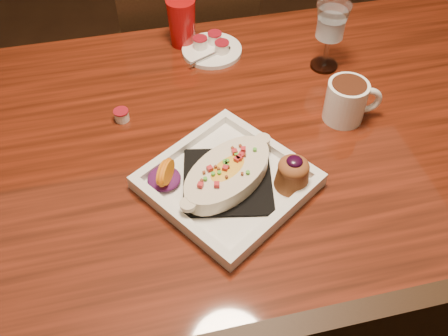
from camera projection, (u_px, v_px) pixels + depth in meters
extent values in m
plane|color=black|center=(230.00, 300.00, 1.63)|extent=(7.00, 7.00, 0.00)
cube|color=maroon|center=(233.00, 142.00, 1.08)|extent=(1.50, 0.90, 0.04)
cylinder|color=black|center=(396.00, 114.00, 1.71)|extent=(0.07, 0.07, 0.71)
cube|color=black|center=(184.00, 61.00, 1.75)|extent=(0.42, 0.42, 0.04)
cylinder|color=black|center=(221.00, 77.00, 2.05)|extent=(0.04, 0.04, 0.45)
cylinder|color=black|center=(139.00, 89.00, 2.00)|extent=(0.04, 0.04, 0.45)
cylinder|color=black|center=(242.00, 132.00, 1.83)|extent=(0.04, 0.04, 0.45)
cylinder|color=black|center=(150.00, 148.00, 1.78)|extent=(0.04, 0.04, 0.45)
cube|color=black|center=(191.00, 28.00, 1.44)|extent=(0.40, 0.03, 0.46)
cube|color=white|center=(227.00, 184.00, 0.97)|extent=(0.38, 0.38, 0.01)
cube|color=black|center=(228.00, 181.00, 0.96)|extent=(0.20, 0.20, 0.01)
ellipsoid|color=yellow|center=(228.00, 173.00, 0.95)|extent=(0.20, 0.18, 0.03)
ellipsoid|color=#51124D|center=(164.00, 179.00, 0.96)|extent=(0.07, 0.07, 0.02)
cone|color=brown|center=(292.00, 176.00, 0.94)|extent=(0.07, 0.07, 0.05)
ellipsoid|color=brown|center=(294.00, 167.00, 0.93)|extent=(0.06, 0.06, 0.03)
ellipsoid|color=black|center=(295.00, 161.00, 0.91)|extent=(0.03, 0.03, 0.01)
cylinder|color=white|center=(345.00, 101.00, 1.07)|extent=(0.09, 0.09, 0.09)
cylinder|color=#391A0F|center=(349.00, 88.00, 1.05)|extent=(0.07, 0.07, 0.02)
torus|color=white|center=(367.00, 100.00, 1.08)|extent=(0.07, 0.02, 0.07)
cylinder|color=silver|center=(324.00, 65.00, 1.23)|extent=(0.07, 0.07, 0.01)
cylinder|color=silver|center=(326.00, 52.00, 1.20)|extent=(0.01, 0.01, 0.08)
cone|color=silver|center=(332.00, 22.00, 1.14)|extent=(0.08, 0.08, 0.09)
cylinder|color=white|center=(212.00, 50.00, 1.27)|extent=(0.15, 0.15, 0.01)
cylinder|color=white|center=(200.00, 43.00, 1.26)|extent=(0.03, 0.03, 0.03)
cylinder|color=#A91424|center=(200.00, 38.00, 1.25)|extent=(0.04, 0.04, 0.00)
cylinder|color=white|center=(215.00, 38.00, 1.27)|extent=(0.03, 0.03, 0.03)
cylinder|color=#A91424|center=(215.00, 33.00, 1.26)|extent=(0.04, 0.04, 0.00)
cylinder|color=white|center=(222.00, 47.00, 1.25)|extent=(0.03, 0.03, 0.03)
cylinder|color=#A91424|center=(222.00, 43.00, 1.24)|extent=(0.04, 0.04, 0.00)
cylinder|color=white|center=(122.00, 116.00, 1.10)|extent=(0.03, 0.03, 0.02)
cylinder|color=#A91424|center=(121.00, 111.00, 1.09)|extent=(0.03, 0.03, 0.00)
cone|color=#AF0C0D|center=(182.00, 23.00, 1.26)|extent=(0.07, 0.07, 0.12)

